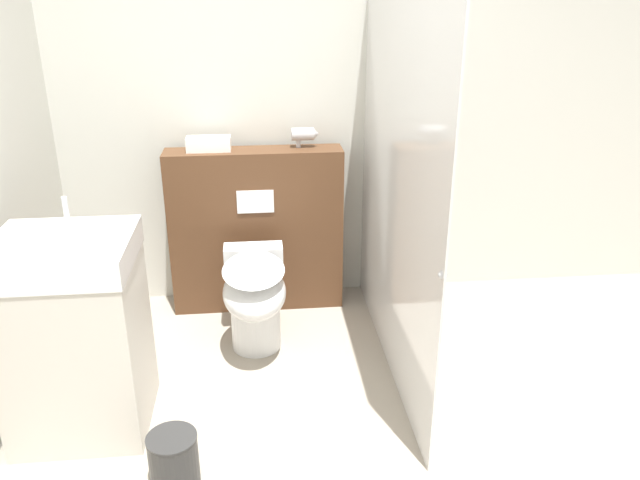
{
  "coord_description": "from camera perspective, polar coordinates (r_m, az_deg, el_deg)",
  "views": [
    {
      "loc": [
        -0.14,
        -1.97,
        1.94
      ],
      "look_at": [
        0.19,
        1.11,
        0.67
      ],
      "focal_mm": 35.0,
      "sensor_mm": 36.0,
      "label": 1
    }
  ],
  "objects": [
    {
      "name": "shower_glass",
      "position": [
        3.17,
        6.84,
        4.12
      ],
      "size": [
        0.04,
        1.78,
        1.92
      ],
      "color": "silver",
      "rests_on": "ground_plane"
    },
    {
      "name": "folded_towel",
      "position": [
        3.78,
        -10.15,
        8.65
      ],
      "size": [
        0.26,
        0.12,
        0.08
      ],
      "color": "white",
      "rests_on": "partition_panel"
    },
    {
      "name": "waste_bin",
      "position": [
        2.8,
        -13.23,
        -18.96
      ],
      "size": [
        0.21,
        0.21,
        0.23
      ],
      "color": "#2D2D2D",
      "rests_on": "ground_plane"
    },
    {
      "name": "partition_panel",
      "position": [
        3.93,
        -5.82,
        0.92
      ],
      "size": [
        1.07,
        0.23,
        1.03
      ],
      "color": "#51331E",
      "rests_on": "ground_plane"
    },
    {
      "name": "sink_vanity",
      "position": [
        3.05,
        -21.43,
        -8.11
      ],
      "size": [
        0.59,
        0.55,
        1.08
      ],
      "color": "beige",
      "rests_on": "ground_plane"
    },
    {
      "name": "hair_drier",
      "position": [
        3.8,
        -1.45,
        9.63
      ],
      "size": [
        0.16,
        0.08,
        0.12
      ],
      "color": "#B7B7BC",
      "rests_on": "partition_panel"
    },
    {
      "name": "wall_back",
      "position": [
        3.92,
        -3.98,
        12.11
      ],
      "size": [
        8.0,
        0.06,
        2.5
      ],
      "color": "silver",
      "rests_on": "ground_plane"
    },
    {
      "name": "toilet",
      "position": [
        3.49,
        -5.98,
        -5.17
      ],
      "size": [
        0.34,
        0.63,
        0.54
      ],
      "color": "white",
      "rests_on": "ground_plane"
    }
  ]
}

